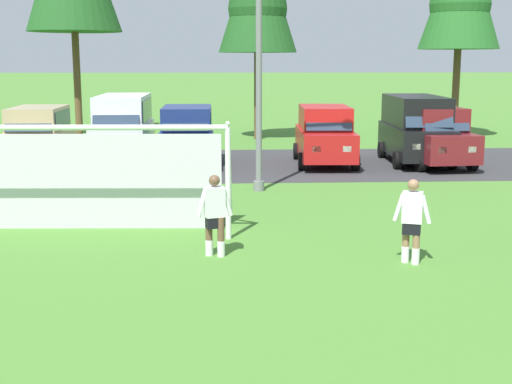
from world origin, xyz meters
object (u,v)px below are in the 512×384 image
object	(u,v)px
parked_car_slot_left	(38,136)
parked_car_slot_right	(416,128)
player_defender_far	(215,216)
parked_car_slot_center_left	(124,126)
player_winger_right	(412,221)
parked_car_slot_center	(187,135)
soccer_goal	(68,175)
parked_car_slot_center_right	(325,135)
parked_car_slot_far_right	(432,135)
street_lamp	(265,46)

from	to	relation	value
parked_car_slot_left	parked_car_slot_right	distance (m)	14.04
player_defender_far	parked_car_slot_center_left	bearing A→B (deg)	104.58
player_winger_right	parked_car_slot_center	size ratio (longest dim) A/B	0.36
soccer_goal	parked_car_slot_right	size ratio (longest dim) A/B	1.54
parked_car_slot_center_right	player_defender_far	bearing A→B (deg)	-108.26
soccer_goal	player_winger_right	xyz separation A→B (m)	(7.09, -3.01, -0.47)
player_winger_right	parked_car_slot_far_right	bearing A→B (deg)	71.47
parked_car_slot_left	parked_car_slot_right	size ratio (longest dim) A/B	0.95
player_defender_far	player_winger_right	world-z (taller)	same
player_winger_right	parked_car_slot_center_left	world-z (taller)	parked_car_slot_center_left
parked_car_slot_right	player_defender_far	bearing A→B (deg)	-121.14
parked_car_slot_center_left	street_lamp	distance (m)	8.86
player_defender_far	parked_car_slot_far_right	size ratio (longest dim) A/B	0.35
parked_car_slot_left	parked_car_slot_center	bearing A→B (deg)	-1.19
parked_car_slot_left	parked_car_slot_center_left	xyz separation A→B (m)	(2.94, 1.27, 0.23)
player_winger_right	parked_car_slot_left	distance (m)	16.69
soccer_goal	player_defender_far	distance (m)	4.08
parked_car_slot_center_left	player_defender_far	bearing A→B (deg)	-75.42
soccer_goal	player_defender_far	xyz separation A→B (m)	(3.33, -2.30, -0.47)
parked_car_slot_center_left	parked_car_slot_right	world-z (taller)	same
player_defender_far	parked_car_slot_right	distance (m)	14.56
parked_car_slot_center_right	parked_car_slot_left	bearing A→B (deg)	178.96
parked_car_slot_center	parked_car_slot_center_right	size ratio (longest dim) A/B	0.98
soccer_goal	player_winger_right	world-z (taller)	soccer_goal
parked_car_slot_far_right	parked_car_slot_left	bearing A→B (deg)	177.54
soccer_goal	parked_car_slot_center_left	xyz separation A→B (m)	(-0.24, 11.42, 0.05)
parked_car_slot_far_right	soccer_goal	bearing A→B (deg)	-139.83
player_defender_far	parked_car_slot_center	xyz separation A→B (m)	(-1.06, 12.34, 0.29)
parked_car_slot_right	street_lamp	bearing A→B (deg)	-138.20
player_winger_right	parked_car_slot_center	world-z (taller)	parked_car_slot_center
parked_car_slot_center_right	player_winger_right	bearing A→B (deg)	-91.28
street_lamp	parked_car_slot_center_left	bearing A→B (deg)	126.77
parked_car_slot_center_right	street_lamp	world-z (taller)	street_lamp
parked_car_slot_left	player_defender_far	bearing A→B (deg)	-62.39
soccer_goal	parked_car_slot_left	world-z (taller)	soccer_goal
soccer_goal	parked_car_slot_far_right	world-z (taller)	soccer_goal
parked_car_slot_center	street_lamp	xyz separation A→B (m)	(2.50, -5.32, 3.12)
parked_car_slot_center_left	parked_car_slot_far_right	size ratio (longest dim) A/B	1.02
parked_car_slot_far_right	street_lamp	bearing A→B (deg)	-143.53
parked_car_slot_left	parked_car_slot_far_right	world-z (taller)	same
parked_car_slot_center_left	parked_car_slot_left	bearing A→B (deg)	-156.61
player_winger_right	parked_car_slot_right	size ratio (longest dim) A/B	0.34
parked_car_slot_center_left	street_lamp	bearing A→B (deg)	-53.23
player_defender_far	street_lamp	world-z (taller)	street_lamp
parked_car_slot_center_left	soccer_goal	bearing A→B (deg)	-88.81
soccer_goal	parked_car_slot_center	world-z (taller)	soccer_goal
player_winger_right	parked_car_slot_center_left	size ratio (longest dim) A/B	0.34
parked_car_slot_right	street_lamp	size ratio (longest dim) A/B	0.60
parked_car_slot_left	parked_car_slot_center	distance (m)	5.45
player_defender_far	parked_car_slot_left	bearing A→B (deg)	117.61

